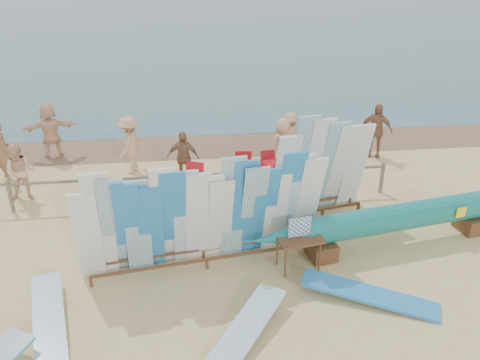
{
  "coord_description": "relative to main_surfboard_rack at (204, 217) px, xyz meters",
  "views": [
    {
      "loc": [
        0.63,
        -9.24,
        6.61
      ],
      "look_at": [
        1.91,
        2.11,
        1.04
      ],
      "focal_mm": 38.0,
      "sensor_mm": 36.0,
      "label": 1
    }
  ],
  "objects": [
    {
      "name": "beachgoer_10",
      "position": [
        5.77,
        5.43,
        -0.29
      ],
      "size": [
        1.14,
        0.82,
        1.78
      ],
      "primitive_type": "imported",
      "rotation": [
        0.0,
        0.0,
        5.88
      ],
      "color": "#8C6042",
      "rests_on": "ground"
    },
    {
      "name": "beachgoer_6",
      "position": [
        2.59,
        4.73,
        -0.36
      ],
      "size": [
        0.88,
        0.77,
        1.64
      ],
      "primitive_type": "imported",
      "rotation": [
        0.0,
        0.0,
        3.74
      ],
      "color": "tan",
      "rests_on": "ground"
    },
    {
      "name": "ground",
      "position": [
        -0.92,
        -0.11,
        -1.18
      ],
      "size": [
        160.0,
        160.0,
        0.0
      ],
      "primitive_type": "plane",
      "color": "#DCC17F",
      "rests_on": "ground"
    },
    {
      "name": "beachgoer_2",
      "position": [
        -4.77,
        3.55,
        -0.37
      ],
      "size": [
        0.82,
        0.43,
        1.64
      ],
      "primitive_type": "imported",
      "rotation": [
        0.0,
        0.0,
        0.06
      ],
      "color": "beige",
      "rests_on": "ground"
    },
    {
      "name": "beachgoer_1",
      "position": [
        -5.65,
        5.0,
        -0.29
      ],
      "size": [
        0.66,
        0.74,
        1.79
      ],
      "primitive_type": "imported",
      "rotation": [
        0.0,
        0.0,
        2.17
      ],
      "color": "#8C6042",
      "rests_on": "ground"
    },
    {
      "name": "fence",
      "position": [
        -0.92,
        2.89,
        -0.55
      ],
      "size": [
        12.08,
        0.08,
        0.9
      ],
      "color": "#706754",
      "rests_on": "ground"
    },
    {
      "name": "beachgoer_11",
      "position": [
        -4.64,
        6.57,
        -0.27
      ],
      "size": [
        1.78,
        0.92,
        1.83
      ],
      "primitive_type": "imported",
      "rotation": [
        0.0,
        0.0,
        3.37
      ],
      "color": "beige",
      "rests_on": "ground"
    },
    {
      "name": "side_surfboard_rack",
      "position": [
        3.02,
        1.88,
        0.1
      ],
      "size": [
        2.57,
        1.14,
        2.86
      ],
      "rotation": [
        0.0,
        0.0,
        0.2
      ],
      "color": "brown",
      "rests_on": "ground"
    },
    {
      "name": "main_surfboard_rack",
      "position": [
        0.0,
        0.0,
        0.0
      ],
      "size": [
        5.29,
        1.45,
        2.61
      ],
      "rotation": [
        0.0,
        0.0,
        0.15
      ],
      "color": "brown",
      "rests_on": "ground"
    },
    {
      "name": "beachgoer_9",
      "position": [
        3.0,
        5.56,
        -0.42
      ],
      "size": [
        0.98,
        1.0,
        1.54
      ],
      "primitive_type": "imported",
      "rotation": [
        0.0,
        0.0,
        3.95
      ],
      "color": "tan",
      "rests_on": "ground"
    },
    {
      "name": "flat_board_a",
      "position": [
        -2.97,
        -1.79,
        -1.18
      ],
      "size": [
        1.2,
        2.75,
        0.34
      ],
      "primitive_type": "cube",
      "rotation": [
        0.1,
        0.0,
        0.25
      ],
      "color": "#8ABDDD",
      "rests_on": "ground"
    },
    {
      "name": "stroller",
      "position": [
        2.05,
        3.58,
        -0.78
      ],
      "size": [
        0.63,
        0.81,
        1.02
      ],
      "rotation": [
        0.0,
        0.0,
        0.16
      ],
      "color": "#B2121C",
      "rests_on": "ground"
    },
    {
      "name": "beachgoer_3",
      "position": [
        -1.99,
        5.03,
        -0.29
      ],
      "size": [
        0.9,
        1.24,
        1.78
      ],
      "primitive_type": "imported",
      "rotation": [
        0.0,
        0.0,
        4.29
      ],
      "color": "tan",
      "rests_on": "ground"
    },
    {
      "name": "flat_board_b",
      "position": [
        0.49,
        -2.54,
        -1.18
      ],
      "size": [
        2.02,
        2.52,
        0.36
      ],
      "primitive_type": "cube",
      "rotation": [
        0.11,
        0.0,
        -0.62
      ],
      "color": "#8ABDDD",
      "rests_on": "ground"
    },
    {
      "name": "flat_board_d",
      "position": [
        3.17,
        -1.63,
        -1.18
      ],
      "size": [
        2.67,
        1.67,
        0.29
      ],
      "primitive_type": "cube",
      "rotation": [
        0.08,
        0.0,
        1.12
      ],
      "color": "#2880C8",
      "rests_on": "ground"
    },
    {
      "name": "wet_sand_strip",
      "position": [
        -0.92,
        7.09,
        -1.18
      ],
      "size": [
        40.0,
        2.6,
        0.01
      ],
      "primitive_type": "cube",
      "color": "#805F48",
      "rests_on": "ground"
    },
    {
      "name": "beachgoer_4",
      "position": [
        -0.42,
        4.13,
        -0.39
      ],
      "size": [
        1.0,
        0.59,
        1.6
      ],
      "primitive_type": "imported",
      "rotation": [
        0.0,
        0.0,
        6.08
      ],
      "color": "#8C6042",
      "rests_on": "ground"
    },
    {
      "name": "vendor_table",
      "position": [
        1.99,
        -0.39,
        -0.76
      ],
      "size": [
        1.06,
        0.83,
        1.26
      ],
      "rotation": [
        0.0,
        0.0,
        0.18
      ],
      "color": "brown",
      "rests_on": "ground"
    },
    {
      "name": "beach_chair_right",
      "position": [
        1.34,
        4.22,
        -0.96
      ],
      "size": [
        0.54,
        0.56,
        0.78
      ],
      "rotation": [
        0.0,
        0.0,
        -0.11
      ],
      "color": "#B2121C",
      "rests_on": "ground"
    },
    {
      "name": "beachgoer_7",
      "position": [
        3.78,
        5.04,
        -0.41
      ],
      "size": [
        0.65,
        0.52,
        1.56
      ],
      "primitive_type": "imported",
      "rotation": [
        0.0,
        0.0,
        3.57
      ],
      "color": "#8C6042",
      "rests_on": "ground"
    },
    {
      "name": "outrigger_canoe",
      "position": [
        4.57,
        0.31,
        -0.52
      ],
      "size": [
        7.34,
        1.93,
        1.05
      ],
      "rotation": [
        0.0,
        0.0,
        0.18
      ],
      "color": "brown",
      "rests_on": "ground"
    },
    {
      "name": "beach_chair_left",
      "position": [
        -0.17,
        3.53,
        -0.95
      ],
      "size": [
        0.67,
        0.68,
        0.82
      ],
      "rotation": [
        0.0,
        0.0,
        -0.36
      ],
      "color": "#B2121C",
      "rests_on": "ground"
    },
    {
      "name": "beachgoer_8",
      "position": [
        3.56,
        4.86,
        -0.33
      ],
      "size": [
        0.92,
        0.68,
        1.7
      ],
      "primitive_type": "imported",
      "rotation": [
        0.0,
        0.0,
        5.9
      ],
      "color": "beige",
      "rests_on": "ground"
    }
  ]
}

